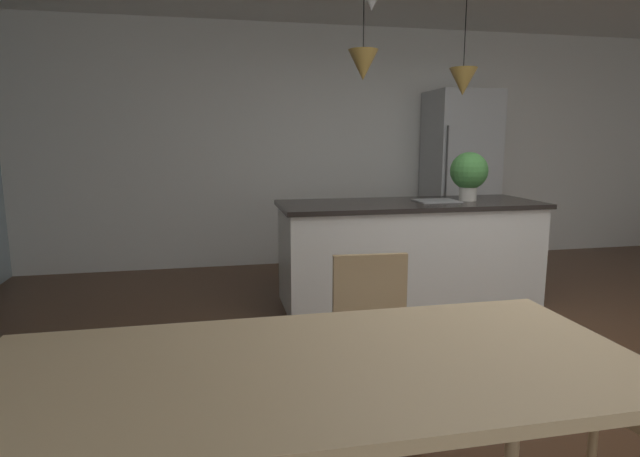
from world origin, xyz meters
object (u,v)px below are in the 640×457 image
kitchen_island (409,251)px  refrigerator (459,179)px  dining_table (315,383)px  chair_far_right (376,339)px  potted_plant_on_island (469,173)px

kitchen_island → refrigerator: bearing=49.7°
dining_table → chair_far_right: 0.96m
refrigerator → dining_table: bearing=-121.8°
chair_far_right → refrigerator: 3.86m
dining_table → potted_plant_on_island: potted_plant_on_island is taller
refrigerator → potted_plant_on_island: (-0.58, -1.32, 0.16)m
chair_far_right → kitchen_island: 2.12m
kitchen_island → refrigerator: 1.82m
chair_far_right → refrigerator: bearing=57.7°
kitchen_island → potted_plant_on_island: potted_plant_on_island is taller
dining_table → refrigerator: bearing=58.2°
kitchen_island → potted_plant_on_island: (0.54, 0.00, 0.69)m
chair_far_right → potted_plant_on_island: size_ratio=2.03×
refrigerator → chair_far_right: bearing=-122.3°
chair_far_right → kitchen_island: kitchen_island is taller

